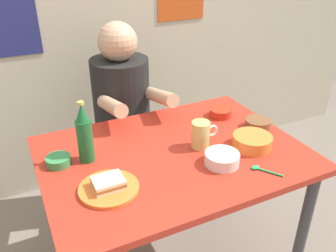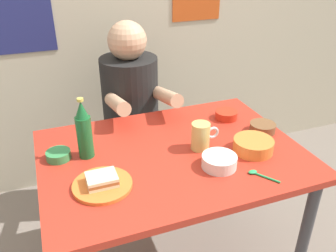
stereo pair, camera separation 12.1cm
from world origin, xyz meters
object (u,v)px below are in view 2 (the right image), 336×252
at_px(plate_orange, 102,185).
at_px(rice_bowl_white, 219,161).
at_px(dining_table, 172,170).
at_px(beer_mug, 201,136).
at_px(sandwich, 102,179).
at_px(beer_bottle, 84,131).
at_px(stool, 133,155).
at_px(person_seated, 131,94).

xyz_separation_m(plate_orange, rice_bowl_white, (0.46, -0.04, 0.02)).
bearing_deg(dining_table, beer_mug, -6.90).
distance_m(sandwich, rice_bowl_white, 0.46).
bearing_deg(dining_table, beer_bottle, 164.21).
distance_m(stool, rice_bowl_white, 0.91).
bearing_deg(beer_bottle, rice_bowl_white, -29.00).
relative_size(stool, beer_mug, 3.57).
distance_m(stool, beer_mug, 0.80).
relative_size(beer_mug, beer_bottle, 0.48).
xyz_separation_m(person_seated, plate_orange, (-0.31, -0.75, -0.02)).
distance_m(dining_table, beer_bottle, 0.42).
bearing_deg(stool, rice_bowl_white, -79.49).
bearing_deg(dining_table, rice_bowl_white, -51.30).
bearing_deg(dining_table, plate_orange, -158.03).
bearing_deg(beer_mug, beer_bottle, 166.53).
height_order(sandwich, rice_bowl_white, same).
xyz_separation_m(plate_orange, beer_mug, (0.45, 0.12, 0.05)).
relative_size(sandwich, beer_mug, 0.87).
distance_m(person_seated, beer_mug, 0.65).
xyz_separation_m(person_seated, beer_mug, (0.14, -0.63, 0.03)).
bearing_deg(dining_table, stool, 91.20).
bearing_deg(sandwich, person_seated, 67.42).
distance_m(plate_orange, sandwich, 0.02).
xyz_separation_m(stool, person_seated, (0.00, -0.01, 0.42)).
distance_m(stool, plate_orange, 0.91).
height_order(dining_table, beer_bottle, beer_bottle).
height_order(dining_table, plate_orange, plate_orange).
distance_m(dining_table, stool, 0.70).
height_order(dining_table, rice_bowl_white, rice_bowl_white).
bearing_deg(stool, dining_table, -88.80).
xyz_separation_m(sandwich, beer_mug, (0.45, 0.12, 0.03)).
height_order(person_seated, plate_orange, person_seated).
xyz_separation_m(stool, beer_mug, (0.14, -0.65, 0.45)).
height_order(dining_table, sandwich, sandwich).
xyz_separation_m(person_seated, rice_bowl_white, (0.15, -0.79, 0.00)).
height_order(plate_orange, beer_mug, beer_mug).
distance_m(beer_mug, rice_bowl_white, 0.16).
height_order(beer_mug, rice_bowl_white, beer_mug).
bearing_deg(beer_bottle, sandwich, -85.16).
bearing_deg(stool, beer_bottle, -121.88).
xyz_separation_m(plate_orange, sandwich, (0.00, 0.00, 0.02)).
bearing_deg(stool, sandwich, -112.28).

